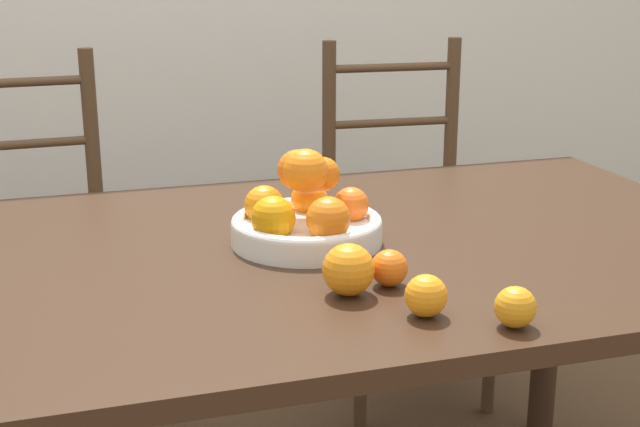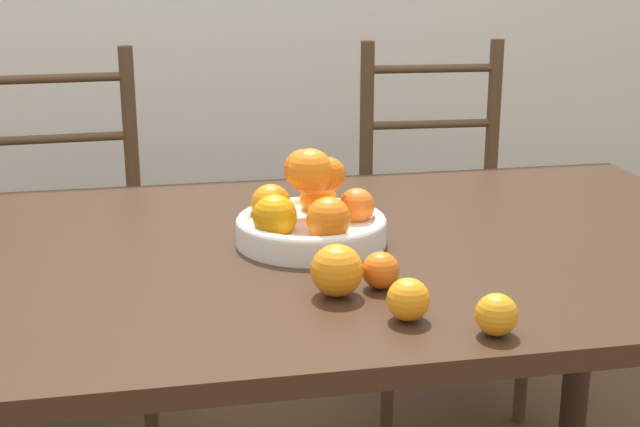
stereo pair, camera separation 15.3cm
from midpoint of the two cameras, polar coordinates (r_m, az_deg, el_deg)
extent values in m
cube|color=#382316|center=(1.63, -5.86, -2.98)|extent=(1.88, 1.01, 0.03)
cylinder|color=#382316|center=(2.43, 12.69, -6.06)|extent=(0.07, 0.07, 0.72)
cylinder|color=white|center=(1.65, -3.52, -1.26)|extent=(0.28, 0.28, 0.04)
torus|color=white|center=(1.64, -3.53, -0.58)|extent=(0.28, 0.28, 0.02)
sphere|color=orange|center=(1.66, -0.65, 0.52)|extent=(0.07, 0.07, 0.07)
sphere|color=orange|center=(1.72, -3.25, 0.91)|extent=(0.07, 0.07, 0.07)
sphere|color=orange|center=(1.67, -6.22, 0.47)|extent=(0.08, 0.08, 0.08)
sphere|color=orange|center=(1.58, -5.83, -0.35)|extent=(0.08, 0.08, 0.08)
sphere|color=orange|center=(1.56, -2.28, -0.39)|extent=(0.08, 0.08, 0.08)
sphere|color=orange|center=(1.64, -2.50, 2.50)|extent=(0.06, 0.06, 0.06)
sphere|color=orange|center=(1.65, -4.12, 2.79)|extent=(0.07, 0.07, 0.07)
sphere|color=orange|center=(1.62, -3.64, 2.66)|extent=(0.08, 0.08, 0.08)
sphere|color=orange|center=(1.32, 3.51, -5.34)|extent=(0.06, 0.06, 0.06)
sphere|color=orange|center=(1.44, 1.41, -3.56)|extent=(0.06, 0.06, 0.06)
sphere|color=orange|center=(1.30, 9.11, -6.00)|extent=(0.06, 0.06, 0.06)
sphere|color=orange|center=(1.40, -1.31, -3.67)|extent=(0.08, 0.08, 0.08)
cylinder|color=#513823|center=(2.34, -14.39, -10.73)|extent=(0.04, 0.04, 0.45)
cylinder|color=#513823|center=(2.56, -15.65, -1.36)|extent=(0.04, 0.04, 1.03)
cube|color=#513823|center=(2.41, -19.73, -4.14)|extent=(0.44, 0.42, 0.04)
cylinder|color=#513823|center=(2.53, -20.11, 0.55)|extent=(0.38, 0.04, 0.02)
cylinder|color=#513823|center=(2.49, -20.48, 4.13)|extent=(0.38, 0.04, 0.02)
cylinder|color=#513823|center=(2.47, -20.86, 7.81)|extent=(0.38, 0.04, 0.02)
cylinder|color=#513823|center=(2.44, 0.82, -8.99)|extent=(0.04, 0.04, 0.45)
cylinder|color=#513823|center=(2.55, 9.20, -8.01)|extent=(0.04, 0.04, 0.45)
cylinder|color=#513823|center=(2.66, -1.09, -0.07)|extent=(0.04, 0.04, 1.03)
cylinder|color=#513823|center=(2.77, 6.62, 0.46)|extent=(0.04, 0.04, 1.03)
cube|color=#513823|center=(2.56, 3.96, -1.95)|extent=(0.44, 0.42, 0.04)
cylinder|color=#513823|center=(2.68, 2.87, 2.40)|extent=(0.38, 0.05, 0.02)
cylinder|color=#513823|center=(2.64, 2.92, 5.82)|extent=(0.38, 0.05, 0.02)
cylinder|color=#513823|center=(2.62, 2.98, 9.31)|extent=(0.38, 0.05, 0.02)
camera|label=1|loc=(0.08, -92.83, -0.84)|focal=50.00mm
camera|label=2|loc=(0.08, 87.17, 0.84)|focal=50.00mm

